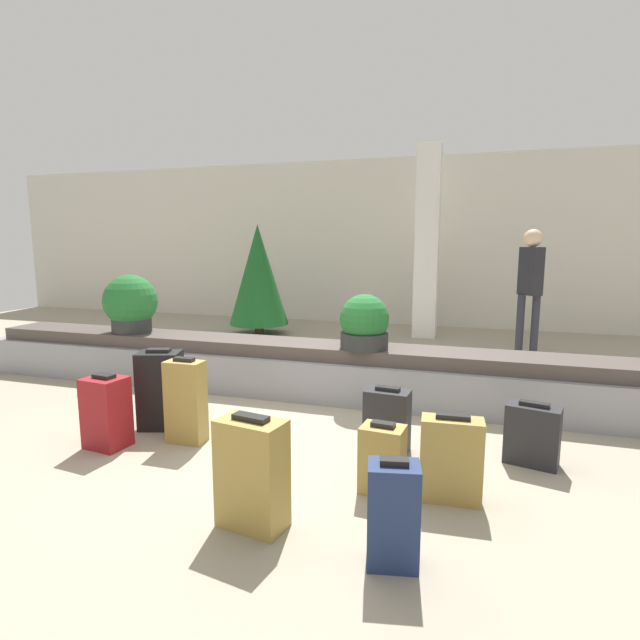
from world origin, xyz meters
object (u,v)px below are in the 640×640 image
object	(u,v)px
pillar	(427,243)
suitcase_8	(161,390)
suitcase_7	(393,514)
potted_plant_0	(131,304)
suitcase_4	(387,420)
suitcase_3	(186,401)
potted_plant_1	(364,324)
traveler_0	(530,279)
suitcase_0	(451,459)
suitcase_1	(382,459)
suitcase_6	(252,473)
suitcase_2	(106,412)
decorated_tree	(258,275)
suitcase_5	(532,435)

from	to	relation	value
pillar	suitcase_8	xyz separation A→B (m)	(-1.75, -5.04, -1.26)
suitcase_7	suitcase_8	world-z (taller)	suitcase_8
potted_plant_0	suitcase_4	bearing A→B (deg)	-19.99
suitcase_3	suitcase_7	bearing A→B (deg)	-30.63
potted_plant_1	traveler_0	bearing A→B (deg)	58.43
suitcase_3	traveler_0	size ratio (longest dim) A/B	0.39
suitcase_7	potted_plant_0	world-z (taller)	potted_plant_0
suitcase_0	suitcase_1	xyz separation A→B (m)	(-0.43, -0.03, -0.04)
suitcase_3	pillar	bearing A→B (deg)	74.48
pillar	suitcase_7	distance (m)	6.46
suitcase_6	potted_plant_0	distance (m)	3.71
suitcase_3	potted_plant_0	xyz separation A→B (m)	(-1.67, 1.51, 0.55)
suitcase_6	potted_plant_0	xyz separation A→B (m)	(-2.71, 2.46, 0.57)
potted_plant_0	suitcase_1	bearing A→B (deg)	-28.91
pillar	suitcase_2	distance (m)	5.99
pillar	suitcase_0	distance (m)	5.77
potted_plant_1	potted_plant_0	bearing A→B (deg)	178.66
suitcase_7	potted_plant_1	world-z (taller)	potted_plant_1
suitcase_2	suitcase_8	distance (m)	0.52
suitcase_1	potted_plant_1	bearing A→B (deg)	111.84
suitcase_8	decorated_tree	bearing A→B (deg)	86.61
suitcase_1	suitcase_2	world-z (taller)	suitcase_2
suitcase_2	decorated_tree	bearing A→B (deg)	106.85
suitcase_4	suitcase_1	bearing A→B (deg)	-77.51
suitcase_5	potted_plant_1	size ratio (longest dim) A/B	0.86
suitcase_3	suitcase_7	size ratio (longest dim) A/B	1.25
suitcase_6	traveler_0	bearing A→B (deg)	80.20
suitcase_4	potted_plant_0	distance (m)	3.52
suitcase_5	decorated_tree	distance (m)	5.93
suitcase_8	decorated_tree	world-z (taller)	decorated_tree
suitcase_0	suitcase_1	size ratio (longest dim) A/B	1.19
suitcase_2	suitcase_0	bearing A→B (deg)	5.55
suitcase_7	potted_plant_1	bearing A→B (deg)	94.34
suitcase_0	suitcase_3	distance (m)	2.12
suitcase_6	suitcase_7	distance (m)	0.82
suitcase_8	traveler_0	world-z (taller)	traveler_0
pillar	potted_plant_0	xyz separation A→B (m)	(-3.04, -3.74, -0.71)
potted_plant_0	suitcase_7	bearing A→B (deg)	-35.99
suitcase_2	suitcase_7	bearing A→B (deg)	-11.68
potted_plant_1	suitcase_8	bearing A→B (deg)	-141.26
suitcase_1	traveler_0	world-z (taller)	traveler_0
potted_plant_0	traveler_0	world-z (taller)	traveler_0
suitcase_4	potted_plant_0	world-z (taller)	potted_plant_0
suitcase_4	traveler_0	xyz separation A→B (m)	(1.34, 4.01, 0.84)
suitcase_2	suitcase_5	bearing A→B (deg)	18.30
suitcase_7	potted_plant_0	distance (m)	4.40
suitcase_0	suitcase_6	xyz separation A→B (m)	(-1.06, -0.64, 0.05)
suitcase_2	suitcase_1	bearing A→B (deg)	4.71
suitcase_7	decorated_tree	world-z (taller)	decorated_tree
suitcase_5	suitcase_8	size ratio (longest dim) A/B	0.67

